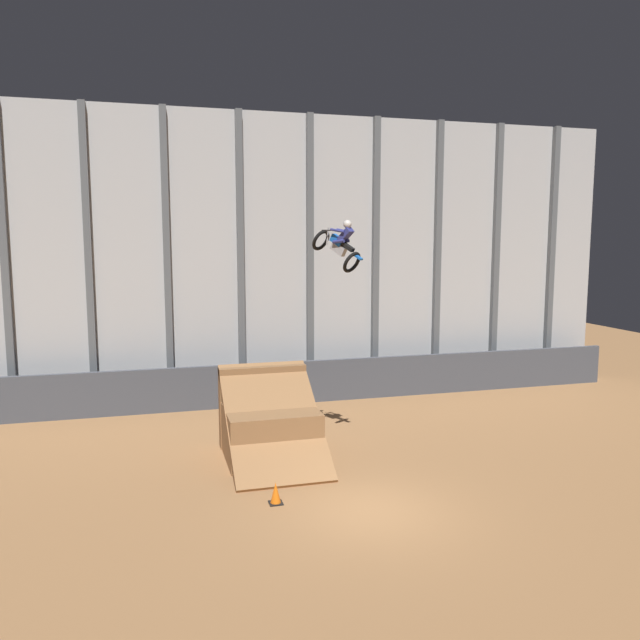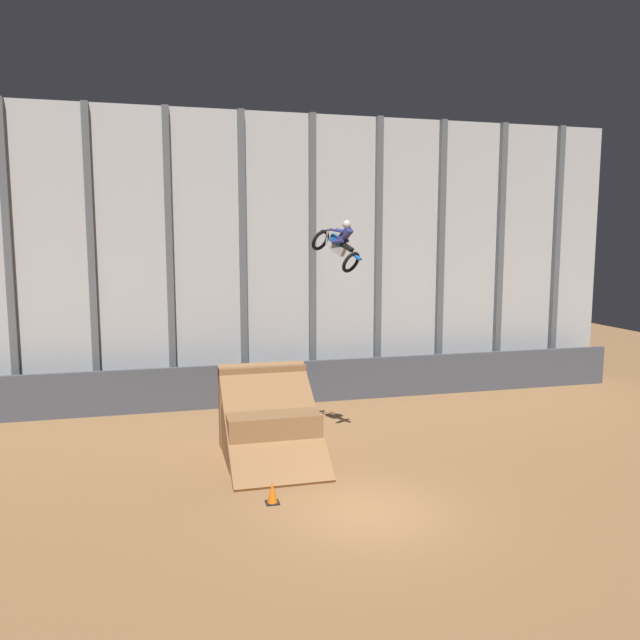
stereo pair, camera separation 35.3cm
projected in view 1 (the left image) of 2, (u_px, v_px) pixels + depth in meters
ground_plane at (371, 511)px, 15.96m from camera, size 60.00×60.00×0.00m
arena_back_wall at (275, 258)px, 26.96m from camera, size 32.00×0.40×12.27m
lower_barrier at (283, 383)px, 26.31m from camera, size 31.36×0.20×1.80m
dirt_ramp at (269, 424)px, 20.11m from camera, size 2.92×4.28×2.87m
rider_bike_solo at (339, 245)px, 19.57m from camera, size 1.58×1.78×1.69m
traffic_cone_near_ramp at (276, 493)px, 16.40m from camera, size 0.36×0.36×0.58m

